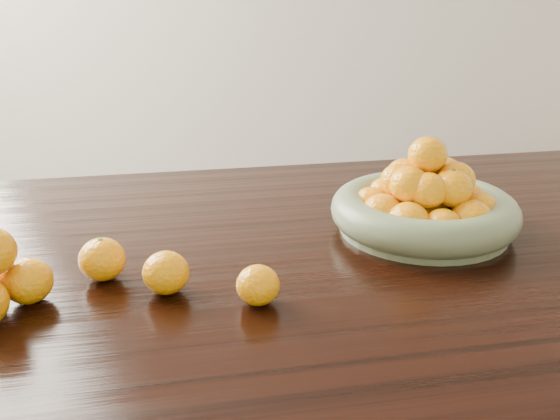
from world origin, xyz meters
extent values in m
cube|color=black|center=(0.00, 0.00, 0.73)|extent=(2.00, 1.00, 0.04)
cylinder|color=#6B7757|center=(0.24, 0.03, 0.76)|extent=(0.31, 0.31, 0.02)
torus|color=#6B7757|center=(0.24, 0.03, 0.79)|extent=(0.34, 0.34, 0.07)
ellipsoid|color=#FFA407|center=(0.33, 0.05, 0.80)|extent=(0.07, 0.07, 0.06)
ellipsoid|color=#FFA407|center=(0.31, 0.11, 0.80)|extent=(0.06, 0.06, 0.06)
ellipsoid|color=#FFA407|center=(0.24, 0.12, 0.80)|extent=(0.07, 0.07, 0.07)
ellipsoid|color=#FFA407|center=(0.19, 0.11, 0.80)|extent=(0.07, 0.07, 0.06)
ellipsoid|color=#FFA407|center=(0.15, 0.07, 0.80)|extent=(0.07, 0.07, 0.06)
ellipsoid|color=#FFA407|center=(0.15, 0.01, 0.80)|extent=(0.07, 0.07, 0.07)
ellipsoid|color=#FFA407|center=(0.18, -0.04, 0.80)|extent=(0.07, 0.07, 0.07)
ellipsoid|color=#FFA407|center=(0.23, -0.06, 0.80)|extent=(0.07, 0.07, 0.06)
ellipsoid|color=#FFA407|center=(0.29, -0.05, 0.80)|extent=(0.07, 0.07, 0.07)
ellipsoid|color=#FFA407|center=(0.33, 0.00, 0.80)|extent=(0.07, 0.07, 0.07)
ellipsoid|color=#FFA407|center=(0.24, 0.03, 0.80)|extent=(0.07, 0.07, 0.06)
ellipsoid|color=#FFA407|center=(0.29, 0.06, 0.85)|extent=(0.07, 0.07, 0.06)
ellipsoid|color=#FFA407|center=(0.26, 0.08, 0.85)|extent=(0.07, 0.07, 0.06)
ellipsoid|color=#FFA407|center=(0.21, 0.08, 0.85)|extent=(0.07, 0.07, 0.06)
ellipsoid|color=#FFA407|center=(0.19, 0.05, 0.85)|extent=(0.07, 0.07, 0.06)
ellipsoid|color=#FFA407|center=(0.20, 0.01, 0.85)|extent=(0.07, 0.07, 0.06)
ellipsoid|color=#FFA407|center=(0.22, -0.01, 0.84)|extent=(0.07, 0.07, 0.06)
ellipsoid|color=#FFA407|center=(0.27, -0.01, 0.85)|extent=(0.07, 0.07, 0.07)
ellipsoid|color=#FFA407|center=(0.29, 0.02, 0.85)|extent=(0.07, 0.07, 0.07)
ellipsoid|color=#FFA407|center=(0.24, 0.04, 0.89)|extent=(0.07, 0.07, 0.07)
ellipsoid|color=#FFA407|center=(-0.42, -0.11, 0.78)|extent=(0.07, 0.07, 0.07)
ellipsoid|color=#FFA407|center=(-0.32, -0.06, 0.78)|extent=(0.07, 0.07, 0.07)
ellipsoid|color=#FFA407|center=(-0.23, -0.12, 0.78)|extent=(0.07, 0.07, 0.06)
ellipsoid|color=#FFA407|center=(-0.10, -0.18, 0.78)|extent=(0.06, 0.06, 0.06)
camera|label=1|loc=(-0.22, -0.96, 1.19)|focal=40.00mm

